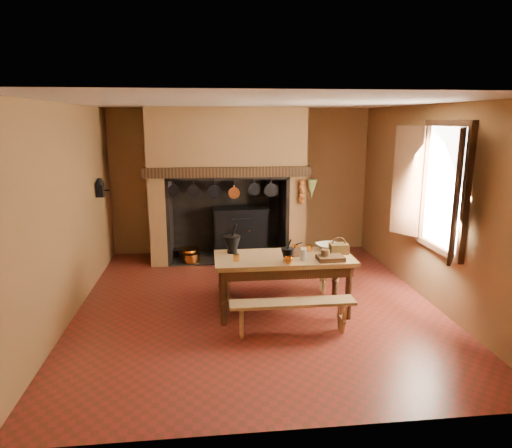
{
  "coord_description": "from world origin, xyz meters",
  "views": [
    {
      "loc": [
        -0.7,
        -6.09,
        2.59
      ],
      "look_at": [
        0.02,
        0.3,
        1.11
      ],
      "focal_mm": 32.0,
      "sensor_mm": 36.0,
      "label": 1
    }
  ],
  "objects_px": {
    "iron_range": "(241,231)",
    "work_table": "(283,265)",
    "wicker_basket": "(339,248)",
    "coffee_grinder": "(295,251)",
    "bench_front": "(292,309)",
    "mixing_bowl": "(328,247)"
  },
  "relations": [
    {
      "from": "coffee_grinder",
      "to": "mixing_bowl",
      "type": "height_order",
      "value": "coffee_grinder"
    },
    {
      "from": "iron_range",
      "to": "mixing_bowl",
      "type": "relative_size",
      "value": 4.82
    },
    {
      "from": "bench_front",
      "to": "wicker_basket",
      "type": "relative_size",
      "value": 6.22
    },
    {
      "from": "iron_range",
      "to": "work_table",
      "type": "relative_size",
      "value": 0.87
    },
    {
      "from": "iron_range",
      "to": "coffee_grinder",
      "type": "bearing_deg",
      "value": -79.38
    },
    {
      "from": "work_table",
      "to": "wicker_basket",
      "type": "distance_m",
      "value": 0.8
    },
    {
      "from": "bench_front",
      "to": "mixing_bowl",
      "type": "distance_m",
      "value": 1.26
    },
    {
      "from": "work_table",
      "to": "bench_front",
      "type": "relative_size",
      "value": 1.2
    },
    {
      "from": "iron_range",
      "to": "wicker_basket",
      "type": "distance_m",
      "value": 2.98
    },
    {
      "from": "coffee_grinder",
      "to": "wicker_basket",
      "type": "bearing_deg",
      "value": -13.56
    },
    {
      "from": "work_table",
      "to": "bench_front",
      "type": "bearing_deg",
      "value": -90.0
    },
    {
      "from": "bench_front",
      "to": "coffee_grinder",
      "type": "xyz_separation_m",
      "value": [
        0.16,
        0.67,
        0.55
      ]
    },
    {
      "from": "iron_range",
      "to": "bench_front",
      "type": "height_order",
      "value": "iron_range"
    },
    {
      "from": "work_table",
      "to": "mixing_bowl",
      "type": "bearing_deg",
      "value": 20.95
    },
    {
      "from": "work_table",
      "to": "bench_front",
      "type": "distance_m",
      "value": 0.75
    },
    {
      "from": "iron_range",
      "to": "work_table",
      "type": "height_order",
      "value": "iron_range"
    },
    {
      "from": "mixing_bowl",
      "to": "wicker_basket",
      "type": "height_order",
      "value": "wicker_basket"
    },
    {
      "from": "work_table",
      "to": "mixing_bowl",
      "type": "distance_m",
      "value": 0.75
    },
    {
      "from": "coffee_grinder",
      "to": "wicker_basket",
      "type": "xyz_separation_m",
      "value": [
        0.61,
        0.04,
        0.01
      ]
    },
    {
      "from": "work_table",
      "to": "mixing_bowl",
      "type": "xyz_separation_m",
      "value": [
        0.68,
        0.26,
        0.17
      ]
    },
    {
      "from": "coffee_grinder",
      "to": "wicker_basket",
      "type": "height_order",
      "value": "wicker_basket"
    },
    {
      "from": "wicker_basket",
      "to": "work_table",
      "type": "bearing_deg",
      "value": -175.28
    }
  ]
}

